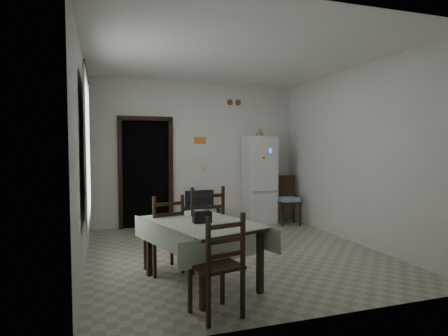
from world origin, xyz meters
name	(u,v)px	position (x,y,z in m)	size (l,w,h in m)	color
ground	(234,253)	(0.00, 0.00, 0.00)	(4.50, 4.50, 0.00)	#A69F88
ceiling	(235,57)	(0.00, 0.00, 2.90)	(4.20, 4.50, 0.02)	white
wall_back	(197,154)	(0.00, 2.25, 1.45)	(4.20, 0.02, 2.90)	silver
wall_front	(318,163)	(0.00, -2.25, 1.45)	(4.20, 0.02, 2.90)	silver
wall_left	(83,158)	(-2.10, 0.00, 1.45)	(0.02, 4.50, 2.90)	silver
wall_right	(354,155)	(2.10, 0.00, 1.45)	(0.02, 4.50, 2.90)	silver
doorway	(145,173)	(-1.05, 2.45, 1.06)	(1.06, 0.52, 2.22)	black
window_recess	(78,150)	(-2.15, -0.20, 1.55)	(0.10, 1.20, 1.60)	silver
curtain	(87,150)	(-2.04, -0.20, 1.55)	(0.02, 1.45, 1.85)	silver
curtain_rod	(87,74)	(-2.03, -0.20, 2.50)	(0.02, 0.02, 1.60)	black
calendar	(200,145)	(0.05, 2.24, 1.62)	(0.28, 0.02, 0.40)	white
calendar_image	(200,140)	(0.05, 2.23, 1.72)	(0.24, 0.01, 0.14)	orange
light_switch	(205,170)	(0.15, 2.24, 1.10)	(0.08, 0.02, 0.12)	beige
vent_left	(230,102)	(0.70, 2.23, 2.52)	(0.12, 0.12, 0.03)	brown
vent_right	(238,103)	(0.88, 2.23, 2.52)	(0.12, 0.12, 0.03)	brown
emergency_light	(259,102)	(1.35, 2.21, 2.55)	(0.25, 0.07, 0.09)	white
fridge	(259,180)	(1.24, 1.93, 0.90)	(0.59, 0.59, 1.81)	silver
tan_cone	(260,132)	(1.25, 1.94, 1.89)	(0.21, 0.21, 0.17)	tan
navy_seat	(202,209)	(0.01, 1.93, 0.35)	(0.58, 0.56, 0.70)	black
corner_chair	(288,200)	(1.73, 1.56, 0.50)	(0.43, 0.43, 1.00)	black
dining_table	(201,253)	(-0.79, -1.07, 0.37)	(0.93, 1.41, 0.74)	#9FAF96
black_bag	(202,217)	(-0.80, -1.16, 0.80)	(0.20, 0.12, 0.13)	black
dining_chair_far_left	(164,233)	(-1.14, -0.49, 0.50)	(0.43, 0.43, 0.99)	black
dining_chair_far_right	(203,227)	(-0.63, -0.53, 0.55)	(0.47, 0.47, 1.09)	black
dining_chair_near_head	(216,264)	(-0.87, -1.90, 0.50)	(0.42, 0.42, 0.99)	black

